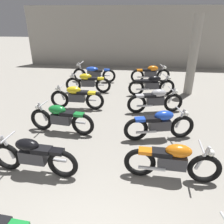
# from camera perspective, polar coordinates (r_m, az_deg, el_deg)

# --- Properties ---
(back_wall) EXTENTS (12.78, 0.24, 3.60)m
(back_wall) POSITION_cam_1_polar(r_m,az_deg,el_deg) (14.21, 4.10, 19.04)
(back_wall) COLOR #9E998E
(back_wall) RESTS_ON ground
(support_pillar) EXTENTS (0.36, 0.36, 3.20)m
(support_pillar) POSITION_cam_1_polar(r_m,az_deg,el_deg) (9.59, 20.58, 13.61)
(support_pillar) COLOR #9E998E
(support_pillar) RESTS_ON ground
(motorcycle_left_row_1) EXTENTS (1.97, 0.48, 0.88)m
(motorcycle_left_row_1) POSITION_cam_1_polar(r_m,az_deg,el_deg) (4.96, -20.13, -10.68)
(motorcycle_left_row_1) COLOR black
(motorcycle_left_row_1) RESTS_ON ground
(motorcycle_left_row_2) EXTENTS (1.97, 0.49, 0.88)m
(motorcycle_left_row_2) POSITION_cam_1_polar(r_m,az_deg,el_deg) (6.36, -13.33, -1.56)
(motorcycle_left_row_2) COLOR black
(motorcycle_left_row_2) RESTS_ON ground
(motorcycle_left_row_3) EXTENTS (1.97, 0.48, 0.88)m
(motorcycle_left_row_3) POSITION_cam_1_polar(r_m,az_deg,el_deg) (7.86, -9.31, 3.96)
(motorcycle_left_row_3) COLOR black
(motorcycle_left_row_3) RESTS_ON ground
(motorcycle_left_row_4) EXTENTS (1.97, 0.50, 0.88)m
(motorcycle_left_row_4) POSITION_cam_1_polar(r_m,az_deg,el_deg) (9.48, -6.40, 7.76)
(motorcycle_left_row_4) COLOR black
(motorcycle_left_row_4) RESTS_ON ground
(motorcycle_left_row_5) EXTENTS (2.17, 0.68, 0.97)m
(motorcycle_left_row_5) POSITION_cam_1_polar(r_m,az_deg,el_deg) (11.01, -4.81, 10.21)
(motorcycle_left_row_5) COLOR black
(motorcycle_left_row_5) RESTS_ON ground
(motorcycle_right_row_1) EXTENTS (1.97, 0.48, 0.88)m
(motorcycle_right_row_1) POSITION_cam_1_polar(r_m,az_deg,el_deg) (4.68, 15.68, -12.30)
(motorcycle_right_row_1) COLOR black
(motorcycle_right_row_1) RESTS_ON ground
(motorcycle_right_row_2) EXTENTS (1.94, 0.67, 0.88)m
(motorcycle_right_row_2) POSITION_cam_1_polar(r_m,az_deg,el_deg) (6.00, 12.54, -3.14)
(motorcycle_right_row_2) COLOR black
(motorcycle_right_row_2) RESTS_ON ground
(motorcycle_right_row_3) EXTENTS (1.95, 0.66, 0.88)m
(motorcycle_right_row_3) POSITION_cam_1_polar(r_m,az_deg,el_deg) (7.62, 11.43, 3.11)
(motorcycle_right_row_3) COLOR black
(motorcycle_right_row_3) RESTS_ON ground
(motorcycle_right_row_4) EXTENTS (1.96, 0.61, 0.88)m
(motorcycle_right_row_4) POSITION_cam_1_polar(r_m,az_deg,el_deg) (9.24, 10.49, 7.06)
(motorcycle_right_row_4) COLOR black
(motorcycle_right_row_4) RESTS_ON ground
(motorcycle_right_row_5) EXTENTS (1.96, 0.61, 0.88)m
(motorcycle_right_row_5) POSITION_cam_1_polar(r_m,az_deg,el_deg) (11.04, 10.16, 9.98)
(motorcycle_right_row_5) COLOR black
(motorcycle_right_row_5) RESTS_ON ground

